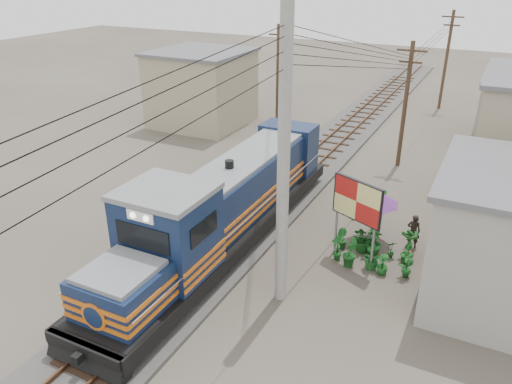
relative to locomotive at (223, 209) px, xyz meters
The scene contains 14 objects.
ground 2.38m from the locomotive, 90.00° to the right, with size 120.00×120.00×0.00m, color #473F35.
ballast 8.53m from the locomotive, 90.00° to the left, with size 3.60×70.00×0.16m, color #595651.
track 8.49m from the locomotive, 90.00° to the left, with size 1.15×70.00×0.12m.
locomotive is the anchor object (origin of this frame).
utility_pole_main 5.25m from the locomotive, 31.39° to the right, with size 0.40×0.40×10.00m.
wooden_pole_mid 13.30m from the locomotive, 70.00° to the left, with size 1.60×0.24×7.00m.
wooden_pole_far 26.89m from the locomotive, 79.68° to the left, with size 1.60×0.24×7.50m.
wooden_pole_left 17.22m from the locomotive, 106.99° to the left, with size 1.60×0.24×7.00m.
power_lines 9.01m from the locomotive, 91.18° to the left, with size 9.65×19.00×3.30m.
shophouse_left 17.53m from the locomotive, 124.85° to the left, with size 6.30×6.30×5.20m.
billboard 5.29m from the locomotive, 14.05° to the left, with size 2.09×1.02×3.45m.
market_umbrella 6.24m from the locomotive, 31.60° to the left, with size 2.41×2.41×2.23m.
vendor 7.84m from the locomotive, 26.12° to the left, with size 0.54×0.35×1.48m, color black.
plant_nursery 5.97m from the locomotive, 16.38° to the left, with size 3.45×2.30×1.14m.
Camera 1 is at (9.18, -13.78, 10.77)m, focal length 35.00 mm.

